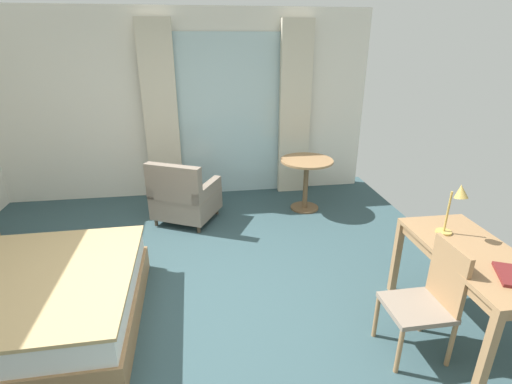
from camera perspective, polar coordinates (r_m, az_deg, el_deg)
name	(u,v)px	position (r m, az deg, el deg)	size (l,w,h in m)	color
ground	(185,319)	(3.66, -10.64, -18.25)	(5.99, 6.51, 0.10)	#334C51
wall_back	(183,107)	(5.88, -10.92, 12.50)	(5.59, 0.12, 2.72)	white
balcony_glass_door	(229,117)	(5.84, -4.07, 11.14)	(1.54, 0.02, 2.39)	silver
curtain_panel_left	(161,115)	(5.73, -14.10, 11.24)	(0.48, 0.10, 2.57)	beige
curtain_panel_right	(295,111)	(5.89, 5.85, 12.04)	(0.47, 0.10, 2.57)	beige
writing_desk	(474,263)	(3.44, 29.99, -9.19)	(0.65, 1.30, 0.78)	#9E754C
desk_chair	(429,297)	(3.22, 24.60, -14.15)	(0.45, 0.42, 0.93)	gray
desk_lamp	(457,200)	(3.43, 28.01, -1.08)	(0.14, 0.20, 0.47)	tan
armchair_by_window	(184,198)	(5.10, -10.78, -0.86)	(0.97, 0.95, 0.87)	gray
round_cafe_table	(306,172)	(5.38, 7.57, 2.94)	(0.73, 0.73, 0.74)	#9E754C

